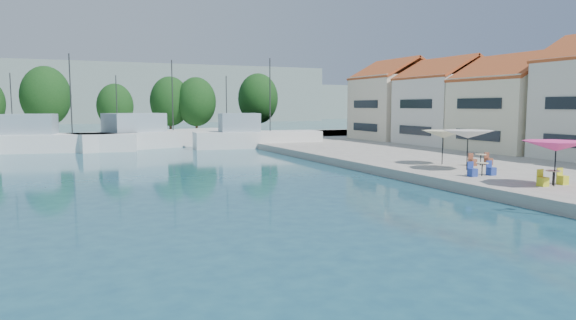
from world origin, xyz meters
name	(u,v)px	position (x,y,z in m)	size (l,w,h in m)	color
quay_right	(525,158)	(22.00, 30.00, 0.30)	(32.00, 92.00, 0.60)	gray
quay_far	(108,140)	(-8.00, 67.00, 0.30)	(90.00, 16.00, 0.60)	gray
hill_east	(222,102)	(40.00, 180.00, 6.00)	(140.00, 40.00, 12.00)	gray
building_04	(516,101)	(24.00, 33.00, 5.02)	(9.00, 8.80, 9.20)	beige
building_05	(447,100)	(24.00, 42.00, 5.26)	(8.40, 8.80, 9.70)	white
building_06	(396,98)	(24.00, 51.00, 5.50)	(9.00, 8.80, 10.20)	beige
trawler_02	(52,141)	(-14.17, 55.54, 1.07)	(16.10, 6.94, 10.20)	white
trawler_03	(154,138)	(-3.73, 57.66, 1.07)	(19.83, 11.48, 10.20)	silver
trawler_04	(255,138)	(6.33, 52.41, 1.07)	(14.27, 5.14, 10.20)	silver
tree_04	(46,96)	(-14.96, 71.78, 5.83)	(6.12, 6.12, 9.06)	#3F2B19
tree_05	(115,106)	(-6.78, 69.24, 4.57)	(4.65, 4.65, 6.88)	#3F2B19
tree_06	(170,101)	(0.40, 69.78, 5.21)	(5.39, 5.39, 7.98)	#3F2B19
tree_07	(196,102)	(3.62, 68.15, 5.14)	(5.32, 5.32, 7.88)	#3F2B19
tree_08	(258,99)	(13.59, 70.94, 5.67)	(5.94, 5.94, 8.79)	#3F2B19
umbrella_pink	(556,146)	(9.33, 16.94, 2.61)	(3.19, 3.19, 2.26)	black
umbrella_white	(468,134)	(10.03, 23.76, 2.84)	(3.13, 3.13, 2.49)	black
umbrella_cream	(443,134)	(10.77, 26.92, 2.67)	(2.85, 2.85, 2.32)	black
cafe_table_01	(553,180)	(9.53, 17.17, 0.89)	(1.82, 0.70, 0.76)	black
cafe_table_02	(482,171)	(8.89, 21.31, 0.89)	(1.82, 0.70, 0.76)	black
cafe_table_03	(481,161)	(12.72, 25.37, 0.89)	(1.82, 0.70, 0.76)	black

